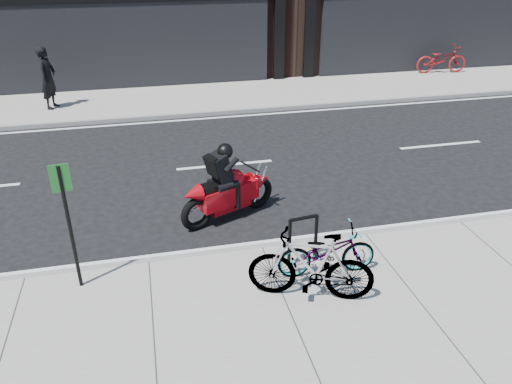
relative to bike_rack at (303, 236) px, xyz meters
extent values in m
plane|color=black|center=(-0.55, 2.60, -0.66)|extent=(120.00, 120.00, 0.00)
cube|color=gray|center=(-0.55, -2.40, -0.60)|extent=(60.00, 6.00, 0.13)
cube|color=gray|center=(-0.55, 10.35, -0.60)|extent=(60.00, 3.50, 0.13)
cylinder|color=black|center=(-0.24, -0.03, -0.09)|extent=(0.06, 0.06, 0.88)
cylinder|color=black|center=(0.24, 0.03, -0.09)|extent=(0.06, 0.06, 0.88)
cylinder|color=black|center=(0.00, 0.00, 0.35)|extent=(0.49, 0.12, 0.06)
imported|color=gray|center=(0.29, -0.37, -0.11)|extent=(1.66, 0.66, 0.85)
imported|color=gray|center=(-0.16, -0.88, 0.04)|extent=(1.98, 1.17, 1.15)
torus|color=black|center=(-0.22, 2.33, -0.33)|extent=(0.69, 0.42, 0.69)
torus|color=black|center=(-1.58, 1.72, -0.33)|extent=(0.69, 0.42, 0.69)
cube|color=#94060E|center=(-0.91, 2.02, -0.12)|extent=(1.31, 0.88, 0.40)
cone|color=#94060E|center=(-0.18, 2.35, -0.06)|extent=(0.62, 0.61, 0.46)
sphere|color=#94060E|center=(-0.77, 2.08, 0.15)|extent=(0.42, 0.42, 0.42)
cube|color=black|center=(-1.20, 1.89, 0.13)|extent=(0.65, 0.50, 0.13)
cylinder|color=silver|center=(-1.51, 1.96, -0.35)|extent=(0.56, 0.32, 0.09)
cube|color=black|center=(-1.06, 1.95, 0.49)|extent=(0.53, 0.51, 0.62)
cube|color=black|center=(-1.22, 1.88, 0.57)|extent=(0.35, 0.39, 0.42)
sphere|color=black|center=(-0.95, 2.00, 0.80)|extent=(0.30, 0.30, 0.30)
imported|color=black|center=(-5.26, 10.08, 0.45)|extent=(0.67, 0.83, 1.96)
imported|color=maroon|center=(9.51, 11.45, 0.01)|extent=(2.12, 0.94, 1.08)
cylinder|color=black|center=(-3.63, 0.20, 0.51)|extent=(0.06, 0.06, 2.09)
cube|color=#1B5E21|center=(-3.63, 0.20, 1.36)|extent=(0.29, 0.06, 0.43)
camera|label=1|loc=(-2.34, -6.68, 4.45)|focal=35.00mm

